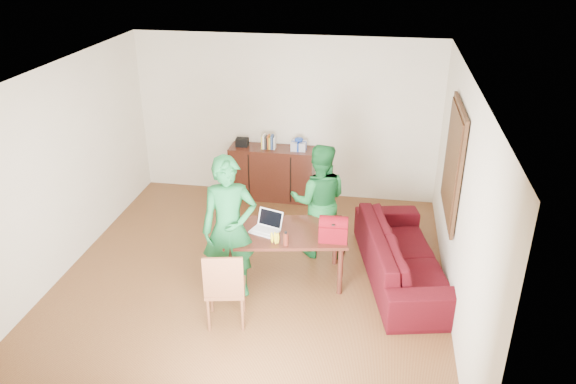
% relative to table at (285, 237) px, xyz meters
% --- Properties ---
extents(room, '(5.20, 5.70, 2.90)m').
position_rel_table_xyz_m(room, '(-0.43, 0.00, 0.68)').
color(room, '#4D2413').
rests_on(room, ground).
extents(table, '(1.64, 1.11, 0.71)m').
position_rel_table_xyz_m(table, '(0.00, 0.00, 0.00)').
color(table, black).
rests_on(table, ground).
extents(chair, '(0.52, 0.50, 0.98)m').
position_rel_table_xyz_m(chair, '(-0.53, -0.99, -0.34)').
color(chair, brown).
rests_on(chair, ground).
extents(person_near, '(0.77, 0.62, 1.84)m').
position_rel_table_xyz_m(person_near, '(-0.61, -0.42, 0.29)').
color(person_near, '#15612C').
rests_on(person_near, ground).
extents(person_far, '(0.85, 0.69, 1.63)m').
position_rel_table_xyz_m(person_far, '(0.34, 0.72, 0.19)').
color(person_far, '#145D26').
rests_on(person_far, ground).
extents(laptop, '(0.40, 0.33, 0.24)m').
position_rel_table_xyz_m(laptop, '(-0.26, -0.07, 0.13)').
color(laptop, white).
rests_on(laptop, table).
extents(bananas, '(0.17, 0.13, 0.06)m').
position_rel_table_xyz_m(bananas, '(-0.08, -0.31, 0.11)').
color(bananas, yellow).
rests_on(bananas, table).
extents(bottle, '(0.07, 0.07, 0.19)m').
position_rel_table_xyz_m(bottle, '(0.06, -0.34, 0.18)').
color(bottle, '#5B2014').
rests_on(bottle, table).
extents(red_bag, '(0.35, 0.21, 0.26)m').
position_rel_table_xyz_m(red_bag, '(0.62, -0.13, 0.21)').
color(red_bag, maroon).
rests_on(red_bag, table).
extents(sofa, '(1.39, 2.47, 0.68)m').
position_rel_table_xyz_m(sofa, '(1.51, 0.27, -0.28)').
color(sofa, '#34060D').
rests_on(sofa, ground).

